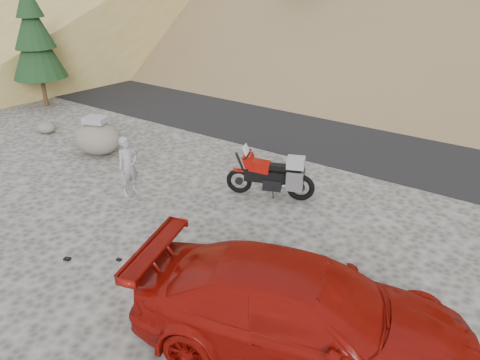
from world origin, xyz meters
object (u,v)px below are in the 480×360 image
object	(u,v)px
motorcycle	(274,176)
man	(131,194)
boulder	(98,138)
red_car	(301,351)

from	to	relation	value
motorcycle	man	distance (m)	3.94
boulder	red_car	bearing A→B (deg)	-22.05
motorcycle	red_car	distance (m)	5.51
motorcycle	red_car	size ratio (longest dim) A/B	0.41
man	red_car	world-z (taller)	man
motorcycle	man	size ratio (longest dim) A/B	1.39
motorcycle	man	xyz separation A→B (m)	(-3.30, -2.07, -0.61)
motorcycle	man	world-z (taller)	motorcycle
motorcycle	boulder	world-z (taller)	motorcycle
motorcycle	boulder	size ratio (longest dim) A/B	1.30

